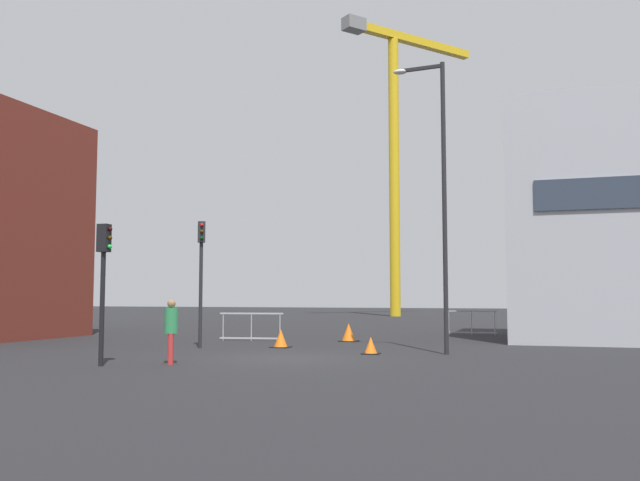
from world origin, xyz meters
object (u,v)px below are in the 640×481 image
Objects in this scene: traffic_light_island at (201,263)px; pedestrian_walking at (171,327)px; traffic_cone_striped at (281,339)px; traffic_cone_by_barrier at (349,333)px; traffic_cone_on_verge at (371,346)px; traffic_light_verge at (103,269)px; construction_crane at (395,131)px; streetlamp_tall at (439,185)px.

pedestrian_walking is at bearing -70.23° from traffic_light_island.
traffic_cone_by_barrier is (1.35, 3.69, 0.04)m from traffic_cone_striped.
traffic_light_island is 6.52m from traffic_cone_on_verge.
traffic_cone_on_verge is at bearing 44.33° from traffic_light_verge.
traffic_cone_striped is 0.89× the size of traffic_cone_by_barrier.
construction_crane reaches higher than traffic_cone_on_verge.
construction_crane reaches higher than streetlamp_tall.
pedestrian_walking is 6.13m from traffic_cone_on_verge.
streetlamp_tall is at bearing 39.59° from pedestrian_walking.
pedestrian_walking is at bearing -140.41° from streetlamp_tall.
traffic_light_island reaches higher than pedestrian_walking.
traffic_light_island is (-7.96, -0.01, -2.25)m from streetlamp_tall.
traffic_light_verge is 8.02m from traffic_cone_on_verge.
traffic_cone_striped is (0.66, 6.08, -0.66)m from pedestrian_walking.
construction_crane is 36.43× the size of traffic_cone_by_barrier.
traffic_cone_on_verge is (6.67, -37.76, -15.80)m from construction_crane.
traffic_light_verge is at bearing -141.45° from streetlamp_tall.
traffic_light_island is 6.03m from traffic_light_verge.
streetlamp_tall reaches higher than traffic_cone_by_barrier.
streetlamp_tall is 7.34m from traffic_cone_striped.
traffic_cone_by_barrier is at bearing 72.35° from traffic_light_verge.
traffic_light_island reaches higher than traffic_light_verge.
streetlamp_tall is 10.00m from traffic_light_verge.
construction_crane is 39.56m from traffic_cone_striped.
traffic_light_verge is 7.60m from traffic_cone_striped.
traffic_cone_striped reaches higher than traffic_cone_on_verge.
traffic_cone_on_verge is at bearing -163.27° from streetlamp_tall.
streetlamp_tall is 5.43× the size of pedestrian_walking.
traffic_light_verge reaches higher than traffic_cone_by_barrier.
streetlamp_tall is 14.39× the size of traffic_cone_striped.
pedestrian_walking is at bearing -96.17° from traffic_cone_striped.
traffic_cone_striped is 3.83m from traffic_cone_on_verge.
traffic_light_island is at bearing -157.79° from traffic_cone_striped.
streetlamp_tall reaches higher than traffic_light_verge.
traffic_light_verge is (1.14, -43.16, -13.64)m from construction_crane.
traffic_light_island is at bearing 174.27° from traffic_cone_on_verge.
pedestrian_walking reaches higher than traffic_cone_by_barrier.
traffic_light_island is 6.11× the size of traffic_cone_by_barrier.
traffic_cone_by_barrier reaches higher than traffic_cone_on_verge.
traffic_cone_by_barrier is at bearing 131.32° from streetlamp_tall.
construction_crane is 15.43× the size of pedestrian_walking.
traffic_light_island is 6.86× the size of traffic_cone_striped.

